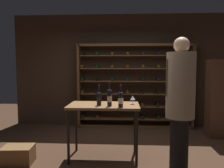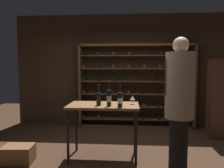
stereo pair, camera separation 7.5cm
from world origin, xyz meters
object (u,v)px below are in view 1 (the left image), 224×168
object	(u,v)px
wine_rack	(135,86)
wine_bottle_black_capsule	(99,98)
wine_bottle_amber_reserve	(110,97)
wine_crate	(18,155)
display_cabinet	(218,99)
wine_glass_stemmed_right	(133,98)
person_guest_khaki	(180,100)
wine_bottle_green_slim	(121,99)
wine_glass_stemmed_left	(121,96)
tasting_table	(104,110)

from	to	relation	value
wine_rack	wine_bottle_black_capsule	size ratio (longest dim) A/B	8.52
wine_bottle_black_capsule	wine_bottle_amber_reserve	xyz separation A→B (m)	(0.18, -0.05, 0.02)
wine_crate	display_cabinet	size ratio (longest dim) A/B	0.28
wine_crate	wine_glass_stemmed_right	world-z (taller)	wine_glass_stemmed_right
person_guest_khaki	wine_crate	world-z (taller)	person_guest_khaki
wine_bottle_green_slim	wine_glass_stemmed_right	distance (m)	0.34
wine_bottle_green_slim	wine_glass_stemmed_left	distance (m)	0.46
tasting_table	wine_glass_stemmed_left	distance (m)	0.43
tasting_table	wine_bottle_amber_reserve	xyz separation A→B (m)	(0.11, -0.14, 0.24)
tasting_table	wine_bottle_black_capsule	xyz separation A→B (m)	(-0.07, -0.09, 0.22)
display_cabinet	wine_bottle_green_slim	bearing A→B (deg)	-144.93
tasting_table	wine_crate	bearing A→B (deg)	-167.59
wine_crate	wine_bottle_black_capsule	size ratio (longest dim) A/B	1.40
wine_crate	wine_bottle_green_slim	world-z (taller)	wine_bottle_green_slim
wine_rack	wine_glass_stemmed_left	world-z (taller)	wine_rack
tasting_table	wine_bottle_amber_reserve	distance (m)	0.30
wine_glass_stemmed_right	wine_glass_stemmed_left	world-z (taller)	wine_glass_stemmed_left
tasting_table	wine_bottle_green_slim	world-z (taller)	wine_bottle_green_slim
tasting_table	wine_glass_stemmed_right	xyz separation A→B (m)	(0.49, 0.05, 0.21)
tasting_table	display_cabinet	size ratio (longest dim) A/B	0.69
person_guest_khaki	wine_bottle_green_slim	distance (m)	0.90
person_guest_khaki	wine_glass_stemmed_left	size ratio (longest dim) A/B	12.57
wine_bottle_green_slim	wine_bottle_amber_reserve	bearing A→B (deg)	154.17
tasting_table	person_guest_khaki	bearing A→B (deg)	-25.79
wine_rack	display_cabinet	xyz separation A→B (m)	(1.79, -0.69, -0.21)
wine_bottle_black_capsule	wine_rack	bearing A→B (deg)	71.44
wine_rack	wine_glass_stemmed_right	bearing A→B (deg)	-93.73
wine_crate	tasting_table	bearing A→B (deg)	12.41
tasting_table	wine_glass_stemmed_right	bearing A→B (deg)	5.55
wine_bottle_black_capsule	display_cabinet	bearing A→B (deg)	28.52
tasting_table	wine_glass_stemmed_left	size ratio (longest dim) A/B	7.55
wine_glass_stemmed_right	wine_glass_stemmed_left	bearing A→B (deg)	138.21
wine_glass_stemmed_right	wine_bottle_amber_reserve	bearing A→B (deg)	-153.75
wine_bottle_green_slim	wine_rack	bearing A→B (deg)	81.55
wine_rack	wine_bottle_green_slim	xyz separation A→B (m)	(-0.32, -2.18, -0.01)
tasting_table	wine_bottle_amber_reserve	bearing A→B (deg)	-52.91
wine_rack	wine_crate	bearing A→B (deg)	-131.45
display_cabinet	wine_glass_stemmed_right	distance (m)	2.27
wine_bottle_green_slim	wine_glass_stemmed_right	world-z (taller)	wine_bottle_green_slim
tasting_table	wine_crate	size ratio (longest dim) A/B	2.48
wine_bottle_black_capsule	wine_bottle_amber_reserve	world-z (taller)	wine_bottle_amber_reserve
person_guest_khaki	tasting_table	bearing A→B (deg)	71.59
wine_bottle_black_capsule	wine_glass_stemmed_right	size ratio (longest dim) A/B	2.37
wine_bottle_amber_reserve	wine_glass_stemmed_right	size ratio (longest dim) A/B	2.59
tasting_table	display_cabinet	bearing A→B (deg)	27.55
wine_rack	tasting_table	bearing A→B (deg)	-107.48
wine_rack	wine_crate	world-z (taller)	wine_rack
display_cabinet	wine_bottle_black_capsule	distance (m)	2.83
wine_rack	wine_bottle_black_capsule	world-z (taller)	wine_rack
person_guest_khaki	wine_glass_stemmed_right	bearing A→B (deg)	54.65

